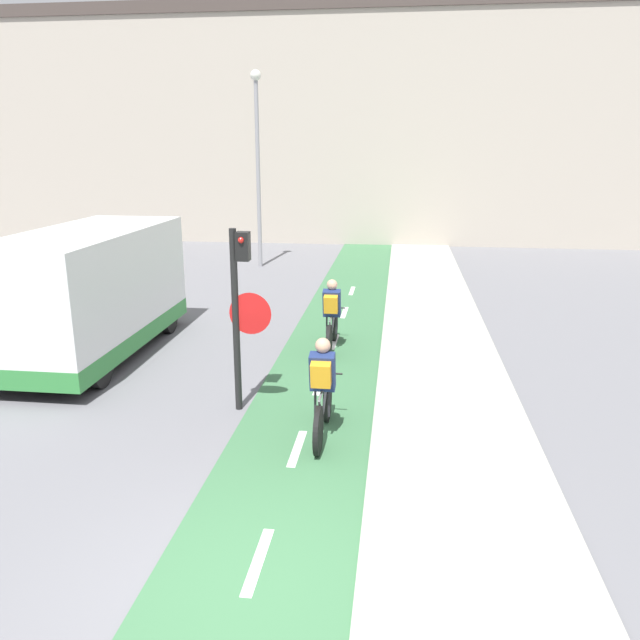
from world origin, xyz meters
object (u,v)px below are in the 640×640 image
object	(u,v)px
cyclist_far	(332,317)
van	(91,295)
traffic_light_pole	(240,300)
cyclist_near	(323,392)
street_lamp_far	(258,149)

from	to	relation	value
cyclist_far	van	bearing A→B (deg)	-168.77
traffic_light_pole	cyclist_near	distance (m)	1.98
street_lamp_far	cyclist_far	world-z (taller)	street_lamp_far
van	street_lamp_far	bearing A→B (deg)	82.91
traffic_light_pole	cyclist_far	distance (m)	3.61
cyclist_near	van	xyz separation A→B (m)	(-5.09, 3.18, 0.53)
street_lamp_far	cyclist_near	world-z (taller)	street_lamp_far
street_lamp_far	van	xyz separation A→B (m)	(-1.24, -9.95, -2.77)
traffic_light_pole	cyclist_far	size ratio (longest dim) A/B	1.66
cyclist_near	traffic_light_pole	bearing A→B (deg)	148.18
traffic_light_pole	cyclist_near	world-z (taller)	traffic_light_pole
cyclist_far	cyclist_near	bearing A→B (deg)	-85.62
cyclist_near	cyclist_far	size ratio (longest dim) A/B	1.02
van	cyclist_near	bearing A→B (deg)	-32.00
cyclist_near	cyclist_far	world-z (taller)	cyclist_near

